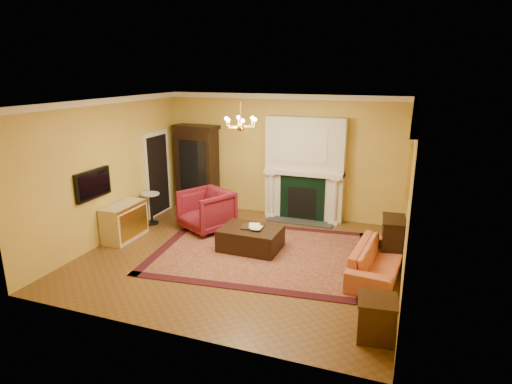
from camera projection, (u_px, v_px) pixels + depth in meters
The scene contains 26 objects.
floor at pixel (242, 256), 8.47m from camera, with size 6.00×5.50×0.02m, color brown.
ceiling at pixel (240, 101), 7.64m from camera, with size 6.00×5.50×0.02m, color white.
wall_back at pixel (283, 156), 10.55m from camera, with size 6.00×0.02×3.00m, color #DCB64F.
wall_front at pixel (162, 233), 5.56m from camera, with size 6.00×0.02×3.00m, color #DCB64F.
wall_left at pixel (109, 170), 9.05m from camera, with size 0.02×5.50×3.00m, color #DCB64F.
wall_right at pixel (410, 198), 7.06m from camera, with size 0.02×5.50×3.00m, color #DCB64F.
fireplace at pixel (304, 172), 10.26m from camera, with size 1.90×0.70×2.50m.
crown_molding at pixel (258, 101), 8.52m from camera, with size 6.00×5.50×0.12m.
doorway at pixel (157, 174), 10.69m from camera, with size 0.08×1.05×2.10m.
tv_panel at pixel (93, 184), 8.52m from camera, with size 0.09×0.95×0.58m.
gilt_mirror at pixel (410, 171), 8.30m from camera, with size 0.06×0.76×1.05m.
chandelier at pixel (241, 124), 7.75m from camera, with size 0.63×0.55×0.53m.
oriental_rug at pixel (262, 253), 8.59m from camera, with size 4.20×3.15×0.02m, color #4A130F.
china_cabinet at pixel (198, 169), 11.16m from camera, with size 1.05×0.48×2.10m, color black.
wingback_armchair at pixel (206, 209), 9.70m from camera, with size 1.00×0.94×1.03m, color maroon.
pedestal_table at pixel (151, 206), 10.11m from camera, with size 0.42×0.42×0.76m.
commode at pixel (124, 222), 9.24m from camera, with size 0.49×1.04×0.78m, color beige.
coral_sofa at pixel (378, 256), 7.57m from camera, with size 1.92×0.56×0.75m, color #CF6C41.
end_table at pixel (376, 319), 5.80m from camera, with size 0.49×0.49×0.56m, color #36220E.
console_table at pixel (393, 239), 8.29m from camera, with size 0.40×0.70×0.78m, color black.
leather_ottoman at pixel (251, 238), 8.71m from camera, with size 1.20×0.87×0.45m, color black.
ottoman_tray at pixel (253, 227), 8.67m from camera, with size 0.44×0.34×0.03m, color black.
book_a at pixel (249, 219), 8.61m from camera, with size 0.22×0.03×0.30m, color gray.
book_b at pixel (252, 222), 8.55m from camera, with size 0.19×0.02×0.26m, color gray.
topiary_left at pixel (276, 159), 10.39m from camera, with size 0.15×0.15×0.40m.
topiary_right at pixel (332, 164), 9.94m from camera, with size 0.14×0.14×0.39m.
Camera 1 is at (2.93, -7.23, 3.54)m, focal length 30.00 mm.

